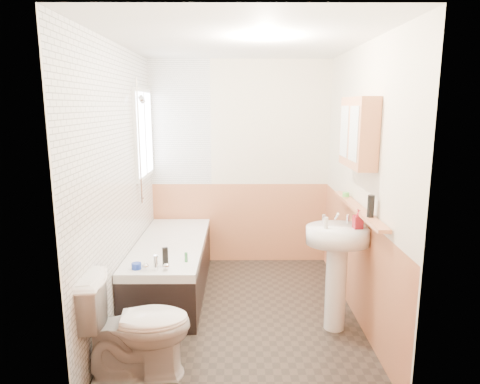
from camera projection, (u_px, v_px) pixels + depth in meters
name	position (u px, v px, depth m)	size (l,w,h in m)	color
floor	(240.00, 311.00, 4.15)	(2.80, 2.80, 0.00)	black
ceiling	(240.00, 41.00, 3.66)	(2.80, 2.80, 0.00)	white
wall_back	(240.00, 164.00, 5.29)	(2.20, 0.02, 2.50)	#EFE2C5
wall_front	(241.00, 228.00, 2.52)	(2.20, 0.02, 2.50)	#EFE2C5
wall_left	(119.00, 185.00, 3.90)	(0.02, 2.80, 2.50)	#EFE2C5
wall_right	(361.00, 184.00, 3.91)	(0.02, 2.80, 2.50)	#EFE2C5
wainscot_right	(354.00, 262.00, 4.06)	(0.01, 2.80, 1.00)	tan
wainscot_front	(241.00, 341.00, 2.69)	(2.20, 0.01, 1.00)	tan
wainscot_back	(240.00, 223.00, 5.41)	(2.20, 0.01, 1.00)	tan
tile_cladding_left	(121.00, 185.00, 3.90)	(0.01, 2.80, 2.50)	white
tile_return_back	(180.00, 123.00, 5.16)	(0.75, 0.01, 1.50)	white
window	(144.00, 134.00, 4.75)	(0.03, 0.79, 0.99)	white
bathtub	(171.00, 265.00, 4.54)	(0.70, 1.81, 0.69)	black
shower_riser	(140.00, 132.00, 4.42)	(0.11, 0.09, 1.30)	silver
toilet	(136.00, 326.00, 3.09)	(0.45, 0.80, 0.78)	white
sink	(337.00, 257.00, 3.70)	(0.55, 0.44, 1.06)	white
pine_shelf	(358.00, 209.00, 3.77)	(0.10, 1.42, 0.03)	tan
medicine_cabinet	(358.00, 132.00, 3.66)	(0.17, 0.66, 0.60)	tan
foam_can	(371.00, 206.00, 3.40)	(0.06, 0.06, 0.18)	black
green_bottle	(370.00, 204.00, 3.43)	(0.04, 0.04, 0.20)	silver
black_jar	(346.00, 194.00, 4.19)	(0.07, 0.07, 0.04)	#59C647
soap_bottle	(358.00, 224.00, 3.60)	(0.07, 0.16, 0.08)	maroon
clear_bottle	(326.00, 223.00, 3.60)	(0.04, 0.04, 0.10)	silver
blue_gel	(165.00, 257.00, 3.78)	(0.05, 0.03, 0.18)	black
cream_jar	(136.00, 266.00, 3.74)	(0.09, 0.09, 0.05)	#19339E
orange_bottle	(186.00, 257.00, 3.90)	(0.03, 0.03, 0.09)	#388447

